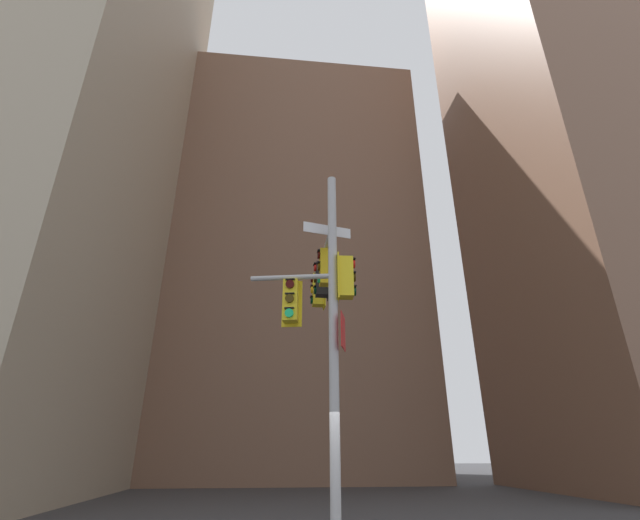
# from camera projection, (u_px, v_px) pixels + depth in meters

# --- Properties ---
(building_tower_left) EXTENTS (16.31, 16.31, 53.49)m
(building_tower_left) POSITION_uv_depth(u_px,v_px,m) (44.00, 10.00, 26.93)
(building_tower_left) COLOR tan
(building_tower_left) RESTS_ON ground
(building_tower_right) EXTENTS (12.08, 12.08, 42.51)m
(building_tower_right) POSITION_uv_depth(u_px,v_px,m) (574.00, 123.00, 28.28)
(building_tower_right) COLOR brown
(building_tower_right) RESTS_ON ground
(building_mid_block) EXTENTS (17.03, 17.03, 30.27)m
(building_mid_block) POSITION_uv_depth(u_px,v_px,m) (296.00, 276.00, 36.44)
(building_mid_block) COLOR brown
(building_mid_block) RESTS_ON ground
(signal_pole_assembly) EXTENTS (2.51, 3.68, 8.33)m
(signal_pole_assembly) POSITION_uv_depth(u_px,v_px,m) (324.00, 300.00, 10.98)
(signal_pole_assembly) COLOR #B2B2B5
(signal_pole_assembly) RESTS_ON ground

